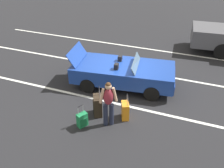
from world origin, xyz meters
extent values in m
plane|color=black|center=(0.00, 0.00, 0.00)|extent=(80.00, 80.00, 0.00)
cube|color=silver|center=(0.00, -1.35, 0.00)|extent=(18.00, 0.12, 0.01)
cube|color=silver|center=(0.00, 1.35, 0.00)|extent=(18.00, 0.12, 0.01)
cube|color=silver|center=(0.00, 4.05, 0.00)|extent=(18.00, 0.12, 0.01)
cube|color=navy|center=(0.00, 0.00, 0.62)|extent=(4.30, 2.30, 0.64)
cube|color=navy|center=(1.42, 0.20, 0.51)|extent=(1.53, 1.84, 0.38)
cube|color=slate|center=(0.51, 0.07, 1.09)|extent=(0.39, 1.56, 0.31)
cube|color=black|center=(-0.25, 0.34, 1.05)|extent=(0.19, 0.24, 0.22)
cube|color=black|center=(-0.15, -0.39, 1.05)|extent=(0.19, 0.24, 0.22)
cube|color=navy|center=(-1.93, -0.27, 1.22)|extent=(0.57, 1.53, 0.56)
cylinder|color=black|center=(1.15, 0.98, 0.30)|extent=(0.62, 0.30, 0.60)
cylinder|color=black|center=(1.37, -0.63, 0.30)|extent=(0.62, 0.30, 0.60)
cylinder|color=black|center=(-1.37, 0.63, 0.30)|extent=(0.62, 0.30, 0.60)
cylinder|color=black|center=(-1.15, -0.98, 0.30)|extent=(0.62, 0.30, 0.60)
cube|color=#2D2319|center=(-0.20, -2.14, 0.37)|extent=(0.47, 0.56, 0.74)
cube|color=black|center=(-0.34, -2.21, 0.31)|extent=(0.20, 0.35, 0.41)
cylinder|color=gray|center=(-0.07, -2.23, 0.91)|extent=(0.03, 0.03, 0.33)
cylinder|color=gray|center=(-0.20, -1.99, 0.91)|extent=(0.03, 0.03, 0.33)
cylinder|color=black|center=(-0.13, -2.11, 1.07)|extent=(0.15, 0.25, 0.03)
sphere|color=black|center=(-0.03, -2.24, 0.02)|extent=(0.04, 0.04, 0.04)
sphere|color=black|center=(-0.19, -1.95, 0.02)|extent=(0.04, 0.04, 0.04)
cube|color=orange|center=(0.76, -2.01, 0.31)|extent=(0.39, 0.46, 0.62)
cylinder|color=gray|center=(0.86, -2.08, 0.77)|extent=(0.03, 0.03, 0.31)
cylinder|color=gray|center=(0.77, -1.88, 0.77)|extent=(0.03, 0.03, 0.31)
cylinder|color=black|center=(0.82, -1.98, 0.93)|extent=(0.12, 0.21, 0.03)
sphere|color=black|center=(0.90, -2.10, 0.02)|extent=(0.04, 0.04, 0.04)
sphere|color=black|center=(0.78, -1.84, 0.02)|extent=(0.04, 0.04, 0.04)
cube|color=#19723F|center=(-0.43, -2.90, 0.25)|extent=(0.34, 0.39, 0.50)
cube|color=#13562F|center=(-0.34, -2.95, 0.21)|extent=(0.15, 0.25, 0.28)
cylinder|color=gray|center=(-0.44, -2.79, 0.65)|extent=(0.03, 0.03, 0.29)
cylinder|color=gray|center=(-0.53, -2.95, 0.65)|extent=(0.03, 0.03, 0.29)
cylinder|color=black|center=(-0.48, -2.87, 0.79)|extent=(0.11, 0.18, 0.03)
sphere|color=black|center=(-0.44, -2.76, 0.02)|extent=(0.04, 0.04, 0.04)
sphere|color=black|center=(-0.56, -2.96, 0.02)|extent=(0.04, 0.04, 0.04)
cylinder|color=#1E2338|center=(0.26, -2.57, 0.41)|extent=(0.21, 0.21, 0.82)
cylinder|color=#1E2338|center=(0.44, -2.46, 0.41)|extent=(0.21, 0.21, 0.82)
ellipsoid|color=maroon|center=(0.35, -2.52, 1.12)|extent=(0.39, 0.35, 0.60)
sphere|color=tan|center=(0.35, -2.52, 1.51)|extent=(0.21, 0.21, 0.21)
sphere|color=#472D19|center=(0.35, -2.52, 1.56)|extent=(0.18, 0.18, 0.18)
cylinder|color=tan|center=(0.17, -2.62, 1.19)|extent=(0.21, 0.18, 0.53)
cylinder|color=tan|center=(0.53, -2.41, 1.19)|extent=(0.21, 0.18, 0.53)
cube|color=#4C4C51|center=(3.46, 5.07, 0.85)|extent=(2.56, 2.10, 0.90)
cylinder|color=black|center=(3.74, 6.00, 0.40)|extent=(0.82, 0.35, 0.80)
cylinder|color=black|center=(3.90, 4.20, 0.40)|extent=(0.82, 0.35, 0.80)
camera|label=1|loc=(2.62, -8.18, 5.43)|focal=38.29mm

